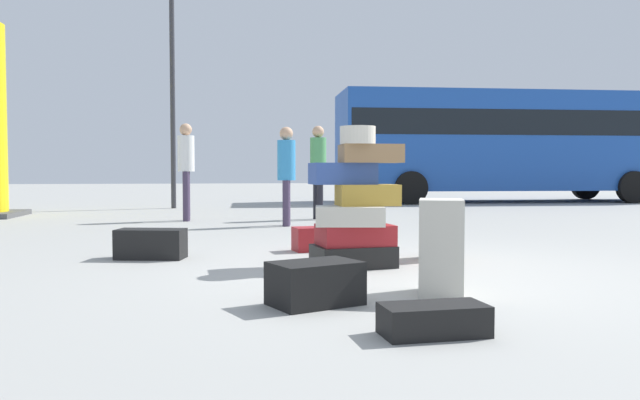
{
  "coord_description": "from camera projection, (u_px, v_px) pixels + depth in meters",
  "views": [
    {
      "loc": [
        -1.6,
        -5.56,
        0.91
      ],
      "look_at": [
        -0.34,
        2.26,
        0.54
      ],
      "focal_mm": 35.51,
      "sensor_mm": 36.0,
      "label": 1
    }
  ],
  "objects": [
    {
      "name": "ground_plane",
      "position": [
        396.0,
        270.0,
        5.78
      ],
      "size": [
        80.0,
        80.0,
        0.0
      ],
      "primitive_type": "plane",
      "color": "#9E9E99"
    },
    {
      "name": "suitcase_tower",
      "position": [
        356.0,
        207.0,
        6.01
      ],
      "size": [
        0.87,
        0.7,
        1.33
      ],
      "color": "black",
      "rests_on": "ground"
    },
    {
      "name": "suitcase_brown_foreground_near",
      "position": [
        434.0,
        232.0,
        6.51
      ],
      "size": [
        0.2,
        0.38,
        0.56
      ],
      "primitive_type": "cube",
      "rotation": [
        0.0,
        0.0,
        0.12
      ],
      "color": "olive",
      "rests_on": "ground"
    },
    {
      "name": "suitcase_maroon_foreground_far",
      "position": [
        320.0,
        239.0,
        7.22
      ],
      "size": [
        0.64,
        0.39,
        0.27
      ],
      "primitive_type": "cube",
      "rotation": [
        0.0,
        0.0,
        0.16
      ],
      "color": "maroon",
      "rests_on": "ground"
    },
    {
      "name": "suitcase_black_upright_blue",
      "position": [
        315.0,
        283.0,
        4.3
      ],
      "size": [
        0.69,
        0.58,
        0.29
      ],
      "primitive_type": "cube",
      "rotation": [
        0.0,
        0.0,
        0.39
      ],
      "color": "black",
      "rests_on": "ground"
    },
    {
      "name": "suitcase_black_white_trunk",
      "position": [
        151.0,
        244.0,
        6.55
      ],
      "size": [
        0.74,
        0.47,
        0.31
      ],
      "primitive_type": "cube",
      "rotation": [
        0.0,
        0.0,
        -0.22
      ],
      "color": "black",
      "rests_on": "ground"
    },
    {
      "name": "suitcase_cream_left_side",
      "position": [
        441.0,
        247.0,
        4.64
      ],
      "size": [
        0.44,
        0.52,
        0.7
      ],
      "primitive_type": "cube",
      "rotation": [
        0.0,
        0.0,
        -0.33
      ],
      "color": "beige",
      "rests_on": "ground"
    },
    {
      "name": "suitcase_black_behind_tower",
      "position": [
        434.0,
        320.0,
        3.5
      ],
      "size": [
        0.6,
        0.33,
        0.17
      ],
      "primitive_type": "cube",
      "rotation": [
        0.0,
        0.0,
        0.06
      ],
      "color": "black",
      "rests_on": "ground"
    },
    {
      "name": "person_bearded_onlooker",
      "position": [
        186.0,
        163.0,
        11.45
      ],
      "size": [
        0.3,
        0.34,
        1.77
      ],
      "rotation": [
        0.0,
        0.0,
        -1.58
      ],
      "color": "#3F334C",
      "rests_on": "ground"
    },
    {
      "name": "person_tourist_with_camera",
      "position": [
        318.0,
        163.0,
        11.78
      ],
      "size": [
        0.3,
        0.34,
        1.75
      ],
      "rotation": [
        0.0,
        0.0,
        -1.41
      ],
      "color": "black",
      "rests_on": "ground"
    },
    {
      "name": "person_passerby_in_red",
      "position": [
        286.0,
        167.0,
        10.42
      ],
      "size": [
        0.3,
        0.34,
        1.63
      ],
      "rotation": [
        0.0,
        0.0,
        -1.73
      ],
      "color": "#3F334C",
      "rests_on": "ground"
    },
    {
      "name": "parked_bus",
      "position": [
        506.0,
        139.0,
        18.57
      ],
      "size": [
        9.93,
        3.08,
        3.15
      ],
      "rotation": [
        0.0,
        0.0,
        -0.05
      ],
      "color": "#1E4CA5",
      "rests_on": "ground"
    },
    {
      "name": "lamp_post",
      "position": [
        172.0,
        47.0,
        15.17
      ],
      "size": [
        0.36,
        0.36,
        5.92
      ],
      "color": "#333338",
      "rests_on": "ground"
    }
  ]
}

